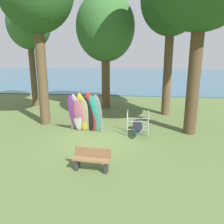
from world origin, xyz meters
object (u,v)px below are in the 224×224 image
tree_mid_behind (105,28)px  leaning_board_pile (85,114)px  park_bench (92,159)px  tree_far_left_back (29,25)px  tree_far_right_back (172,1)px  board_storage_rack (138,126)px

tree_mid_behind → leaning_board_pile: 7.64m
park_bench → leaning_board_pile: bearing=105.8°
park_bench → tree_far_left_back: bearing=123.7°
tree_mid_behind → tree_far_right_back: tree_far_right_back is taller
tree_mid_behind → board_storage_rack: 8.38m
tree_mid_behind → leaning_board_pile: bearing=-93.1°
tree_far_left_back → board_storage_rack: bearing=-35.3°
tree_mid_behind → tree_far_right_back: size_ratio=0.87×
tree_mid_behind → board_storage_rack: tree_mid_behind is taller
leaning_board_pile → board_storage_rack: leaning_board_pile is taller
tree_mid_behind → tree_far_left_back: tree_mid_behind is taller
tree_mid_behind → tree_far_left_back: bearing=-180.0°
tree_far_right_back → board_storage_rack: bearing=-113.9°
tree_far_left_back → board_storage_rack: size_ratio=3.83×
tree_far_left_back → tree_far_right_back: tree_far_right_back is taller
tree_far_left_back → park_bench: size_ratio=5.68×
leaning_board_pile → tree_mid_behind: bearing=86.9°
board_storage_rack → park_bench: 4.38m
leaning_board_pile → tree_far_right_back: bearing=42.5°
tree_far_left_back → leaning_board_pile: size_ratio=3.52×
tree_mid_behind → board_storage_rack: bearing=-66.9°
tree_mid_behind → park_bench: size_ratio=5.88×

